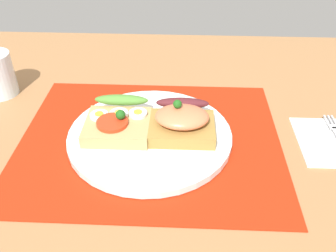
{
  "coord_description": "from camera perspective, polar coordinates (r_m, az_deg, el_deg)",
  "views": [
    {
      "loc": [
        5.24,
        -48.54,
        38.69
      ],
      "look_at": [
        3.0,
        0.0,
        3.01
      ],
      "focal_mm": 39.75,
      "sensor_mm": 36.0,
      "label": 1
    }
  ],
  "objects": [
    {
      "name": "ground_plane",
      "position": [
        0.63,
        -2.72,
        -3.29
      ],
      "size": [
        120.0,
        90.0,
        3.2
      ],
      "primitive_type": "cube",
      "color": "#9C6C41"
    },
    {
      "name": "placemat",
      "position": [
        0.62,
        -2.76,
        -2.05
      ],
      "size": [
        43.15,
        35.78,
        0.3
      ],
      "primitive_type": "cube",
      "color": "#A4230B",
      "rests_on": "ground_plane"
    },
    {
      "name": "plate",
      "position": [
        0.62,
        -2.78,
        -1.5
      ],
      "size": [
        27.04,
        27.04,
        1.21
      ],
      "primitive_type": "cylinder",
      "color": "white",
      "rests_on": "placemat"
    },
    {
      "name": "sandwich_egg_tomato",
      "position": [
        0.62,
        -7.65,
        0.68
      ],
      "size": [
        10.52,
        10.67,
        4.31
      ],
      "color": "tan",
      "rests_on": "plate"
    },
    {
      "name": "sandwich_salmon",
      "position": [
        0.6,
        2.15,
        0.76
      ],
      "size": [
        10.57,
        9.76,
        6.08
      ],
      "color": "olive",
      "rests_on": "plate"
    }
  ]
}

